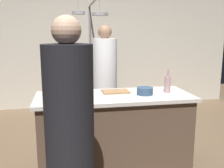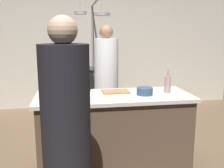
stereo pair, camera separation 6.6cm
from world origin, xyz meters
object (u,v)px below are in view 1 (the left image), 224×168
guest_left (70,142)px  cutting_board (116,92)px  chef (105,86)px  wine_glass_near_left_guest (46,84)px  mixing_bowl_blue (145,91)px  wine_bottle_red (55,91)px  wine_bottle_rose (167,84)px  mixing_bowl_steel (82,91)px  bar_stool_left (68,168)px  stove_range (92,89)px  pepper_mill (88,82)px  wine_glass_near_right_guest (73,93)px  wine_bottle_dark (49,86)px

guest_left → cutting_board: guest_left is taller
chef → wine_glass_near_left_guest: bearing=-136.9°
guest_left → mixing_bowl_blue: (0.89, 0.96, 0.14)m
guest_left → wine_bottle_red: 0.84m
wine_bottle_rose → mixing_bowl_steel: wine_bottle_rose is taller
bar_stool_left → wine_bottle_red: bearing=104.3°
stove_range → pepper_mill: (-0.28, -2.18, 0.56)m
bar_stool_left → pepper_mill: size_ratio=3.24×
wine_glass_near_right_guest → wine_glass_near_left_guest: (-0.30, 0.49, 0.00)m
guest_left → wine_bottle_rose: bearing=40.7°
wine_bottle_dark → wine_glass_near_left_guest: bearing=104.2°
guest_left → wine_bottle_red: bearing=98.6°
wine_bottle_red → wine_bottle_rose: size_ratio=1.12×
cutting_board → wine_bottle_rose: bearing=-11.2°
wine_bottle_rose → guest_left: bearing=-139.3°
wine_glass_near_left_guest → chef: bearing=43.1°
wine_bottle_red → mixing_bowl_blue: 1.03m
cutting_board → wine_bottle_red: (-0.70, -0.34, 0.12)m
wine_glass_near_right_guest → mixing_bowl_blue: 0.86m
chef → bar_stool_left: chef is taller
chef → wine_glass_near_right_guest: (-0.53, -1.27, 0.21)m
bar_stool_left → stove_range: bearing=79.8°
wine_bottle_rose → wine_glass_near_right_guest: (-1.13, -0.26, -0.00)m
cutting_board → wine_glass_near_right_guest: bearing=-143.9°
guest_left → wine_bottle_rose: 1.58m
mixing_bowl_blue → mixing_bowl_steel: bearing=166.1°
bar_stool_left → wine_glass_near_right_guest: size_ratio=4.66×
chef → wine_bottle_dark: 1.24m
cutting_board → wine_bottle_red: wine_bottle_red is taller
wine_glass_near_right_guest → bar_stool_left: bearing=-101.6°
wine_bottle_red → wine_glass_near_left_guest: wine_bottle_red is taller
cutting_board → wine_bottle_dark: size_ratio=1.05×
mixing_bowl_steel → pepper_mill: bearing=57.9°
chef → mixing_bowl_blue: chef is taller
cutting_board → mixing_bowl_steel: size_ratio=1.65×
wine_bottle_red → guest_left: bearing=-81.4°
chef → wine_bottle_rose: chef is taller
guest_left → wine_bottle_dark: 1.15m
wine_bottle_dark → mixing_bowl_steel: 0.38m
bar_stool_left → cutting_board: cutting_board is taller
wine_bottle_red → wine_glass_near_right_guest: size_ratio=2.20×
wine_bottle_dark → wine_glass_near_left_guest: size_ratio=2.09×
wine_glass_near_left_guest → mixing_bowl_steel: size_ratio=0.75×
chef → wine_glass_near_right_guest: 1.39m
mixing_bowl_blue → cutting_board: bearing=150.4°
stove_range → cutting_board: size_ratio=2.78×
wine_bottle_red → mixing_bowl_steel: (0.29, 0.34, -0.09)m
wine_glass_near_right_guest → mixing_bowl_steel: bearing=73.7°
stove_range → mixing_bowl_blue: size_ratio=4.81×
chef → wine_bottle_red: 1.44m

